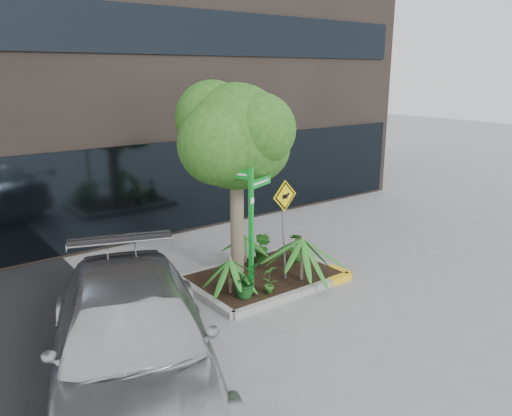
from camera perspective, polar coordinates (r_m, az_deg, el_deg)
ground at (r=11.05m, az=1.05°, el=-9.04°), size 80.00×80.00×0.00m
planter at (r=11.34m, az=1.12°, el=-7.83°), size 3.35×2.36×0.15m
tree at (r=10.76m, az=-2.33°, el=8.13°), size 2.93×2.60×4.40m
palm_front at (r=10.78m, az=5.31°, el=-3.49°), size 1.14×1.14×1.26m
palm_left at (r=10.19m, az=-2.98°, el=-5.89°), size 0.87×0.87×0.97m
palm_back at (r=11.82m, az=-1.24°, el=-3.34°), size 0.76×0.76×0.84m
parked_car at (r=7.60m, az=-13.93°, el=-14.65°), size 4.06×6.07×1.63m
shrub_a at (r=10.15m, az=-1.35°, el=-8.30°), size 0.85×0.85×0.68m
shrub_b at (r=12.02m, az=4.73°, el=-4.46°), size 0.55×0.55×0.70m
shrub_c at (r=10.29m, az=1.53°, el=-8.15°), size 0.33×0.33×0.62m
shrub_d at (r=11.89m, az=0.73°, el=-4.47°), size 0.49×0.49×0.77m
street_sign_post at (r=9.96m, az=-0.67°, el=-1.31°), size 1.00×0.78×2.76m
cattle_sign at (r=10.67m, az=3.25°, el=-0.56°), size 0.68×0.21×2.21m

